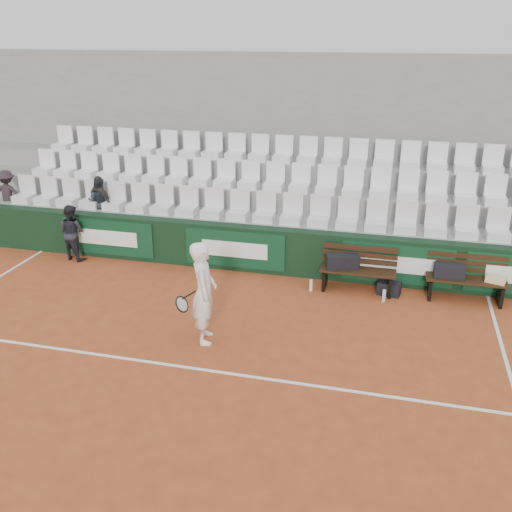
{
  "coord_description": "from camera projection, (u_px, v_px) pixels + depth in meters",
  "views": [
    {
      "loc": [
        3.04,
        -7.13,
        4.95
      ],
      "look_at": [
        0.63,
        2.4,
        1.0
      ],
      "focal_mm": 40.0,
      "sensor_mm": 36.0,
      "label": 1
    }
  ],
  "objects": [
    {
      "name": "grandstand_rear_wall",
      "position": [
        278.0,
        143.0,
        14.56
      ],
      "size": [
        18.0,
        0.3,
        4.4
      ],
      "primitive_type": "cube",
      "color": "gray",
      "rests_on": "ground"
    },
    {
      "name": "water_bottle_far",
      "position": [
        384.0,
        296.0,
        11.03
      ],
      "size": [
        0.07,
        0.07,
        0.25
      ],
      "primitive_type": "cylinder",
      "color": "silver",
      "rests_on": "ground"
    },
    {
      "name": "seat_row_mid",
      "position": [
        261.0,
        176.0,
        13.15
      ],
      "size": [
        11.9,
        0.44,
        0.63
      ],
      "primitive_type": "cube",
      "color": "white",
      "rests_on": "grandstand_tier_mid"
    },
    {
      "name": "sports_bag_right",
      "position": [
        449.0,
        271.0,
        10.99
      ],
      "size": [
        0.58,
        0.29,
        0.26
      ],
      "primitive_type": "cube",
      "rotation": [
        0.0,
        0.0,
        0.06
      ],
      "color": "black",
      "rests_on": "bench_right"
    },
    {
      "name": "spectator_b",
      "position": [
        98.0,
        182.0,
        13.24
      ],
      "size": [
        0.76,
        0.55,
        1.2
      ],
      "primitive_type": "imported",
      "rotation": [
        0.0,
        0.0,
        2.73
      ],
      "color": "#342F2A",
      "rests_on": "grandstand_tier_front"
    },
    {
      "name": "sports_bag_left",
      "position": [
        342.0,
        261.0,
        11.43
      ],
      "size": [
        0.7,
        0.45,
        0.28
      ],
      "primitive_type": "cube",
      "rotation": [
        0.0,
        0.0,
        0.3
      ],
      "color": "black",
      "rests_on": "bench_left"
    },
    {
      "name": "seat_row_front",
      "position": [
        251.0,
        206.0,
        12.46
      ],
      "size": [
        11.9,
        0.44,
        0.63
      ],
      "primitive_type": "cube",
      "color": "silver",
      "rests_on": "grandstand_tier_front"
    },
    {
      "name": "spectator_c",
      "position": [
        98.0,
        183.0,
        13.25
      ],
      "size": [
        0.62,
        0.52,
        1.16
      ],
      "primitive_type": "imported",
      "rotation": [
        0.0,
        0.0,
        3.29
      ],
      "color": "#1C222B",
      "rests_on": "grandstand_tier_front"
    },
    {
      "name": "sports_bag_ground",
      "position": [
        389.0,
        288.0,
        11.31
      ],
      "size": [
        0.48,
        0.35,
        0.27
      ],
      "primitive_type": "cube",
      "rotation": [
        0.0,
        0.0,
        -0.19
      ],
      "color": "black",
      "rests_on": "ground"
    },
    {
      "name": "water_bottle_near",
      "position": [
        311.0,
        285.0,
        11.48
      ],
      "size": [
        0.07,
        0.07,
        0.24
      ],
      "primitive_type": "cylinder",
      "color": "silver",
      "rests_on": "ground"
    },
    {
      "name": "towel",
      "position": [
        496.0,
        280.0,
        10.82
      ],
      "size": [
        0.41,
        0.35,
        0.1
      ],
      "primitive_type": "cube",
      "rotation": [
        0.0,
        0.0,
        -0.29
      ],
      "color": "beige",
      "rests_on": "bench_right"
    },
    {
      "name": "court_baseline",
      "position": [
        180.0,
        366.0,
        8.94
      ],
      "size": [
        18.0,
        0.06,
        0.01
      ],
      "primitive_type": "cube",
      "color": "white",
      "rests_on": "ground"
    },
    {
      "name": "grandstand_tier_back",
      "position": [
        272.0,
        197.0,
        14.46
      ],
      "size": [
        18.0,
        0.95,
        1.9
      ],
      "primitive_type": "cube",
      "color": "gray",
      "rests_on": "ground"
    },
    {
      "name": "ball_kid",
      "position": [
        72.0,
        232.0,
        12.89
      ],
      "size": [
        0.72,
        0.61,
        1.28
      ],
      "primitive_type": "imported",
      "rotation": [
        0.0,
        0.0,
        2.92
      ],
      "color": "black",
      "rests_on": "ground"
    },
    {
      "name": "tennis_player",
      "position": [
        204.0,
        293.0,
        9.39
      ],
      "size": [
        0.8,
        0.74,
        1.77
      ],
      "color": "white",
      "rests_on": "ground"
    },
    {
      "name": "grandstand_tier_mid",
      "position": [
        263.0,
        217.0,
        13.69
      ],
      "size": [
        18.0,
        0.95,
        1.45
      ],
      "primitive_type": "cube",
      "color": "gray",
      "rests_on": "ground"
    },
    {
      "name": "back_barrier",
      "position": [
        249.0,
        248.0,
        12.33
      ],
      "size": [
        18.0,
        0.34,
        1.0
      ],
      "color": "black",
      "rests_on": "ground"
    },
    {
      "name": "spectator_a",
      "position": [
        5.0,
        176.0,
        13.81
      ],
      "size": [
        0.85,
        0.59,
        1.2
      ],
      "primitive_type": "imported",
      "rotation": [
        0.0,
        0.0,
        3.35
      ],
      "color": "black",
      "rests_on": "grandstand_tier_front"
    },
    {
      "name": "bench_left",
      "position": [
        357.0,
        280.0,
        11.45
      ],
      "size": [
        1.5,
        0.56,
        0.45
      ],
      "primitive_type": "cube",
      "color": "#311D0E",
      "rests_on": "ground"
    },
    {
      "name": "grandstand_tier_front",
      "position": [
        253.0,
        238.0,
        12.92
      ],
      "size": [
        18.0,
        0.95,
        1.0
      ],
      "primitive_type": "cube",
      "color": "gray",
      "rests_on": "ground"
    },
    {
      "name": "seat_row_back",
      "position": [
        271.0,
        149.0,
        13.83
      ],
      "size": [
        11.9,
        0.44,
        0.63
      ],
      "primitive_type": "cube",
      "color": "white",
      "rests_on": "grandstand_tier_back"
    },
    {
      "name": "ground",
      "position": [
        180.0,
        366.0,
        8.95
      ],
      "size": [
        80.0,
        80.0,
        0.0
      ],
      "primitive_type": "plane",
      "color": "#A04924",
      "rests_on": "ground"
    },
    {
      "name": "bench_right",
      "position": [
        465.0,
        289.0,
        11.05
      ],
      "size": [
        1.5,
        0.56,
        0.45
      ],
      "primitive_type": "cube",
      "color": "#311D0E",
      "rests_on": "ground"
    }
  ]
}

